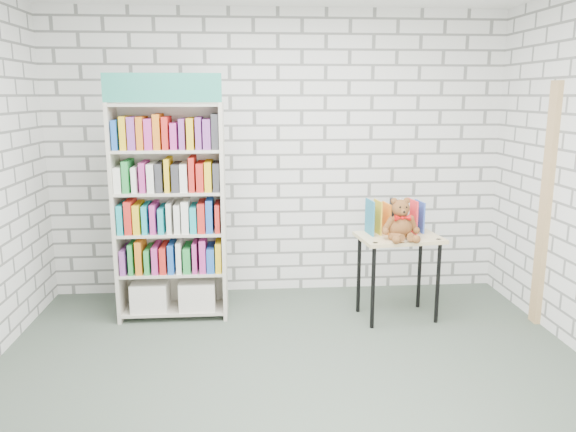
{
  "coord_description": "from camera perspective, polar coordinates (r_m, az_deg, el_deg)",
  "views": [
    {
      "loc": [
        -0.33,
        -3.57,
        1.98
      ],
      "look_at": [
        0.02,
        0.95,
        1.0
      ],
      "focal_mm": 35.0,
      "sensor_mm": 36.0,
      "label": 1
    }
  ],
  "objects": [
    {
      "name": "table_books",
      "position": [
        5.13,
        10.81,
        -0.09
      ],
      "size": [
        0.52,
        0.28,
        0.29
      ],
      "color": "teal",
      "rests_on": "display_table"
    },
    {
      "name": "bookshelf",
      "position": [
        5.07,
        -11.83,
        0.56
      ],
      "size": [
        0.96,
        0.37,
        2.16
      ],
      "color": "beige",
      "rests_on": "ground"
    },
    {
      "name": "display_table",
      "position": [
        5.09,
        11.18,
        -3.16
      ],
      "size": [
        0.76,
        0.57,
        0.76
      ],
      "color": "#D6BF80",
      "rests_on": "ground"
    },
    {
      "name": "teddy_bear",
      "position": [
        4.92,
        11.39,
        -0.69
      ],
      "size": [
        0.33,
        0.31,
        0.36
      ],
      "color": "brown",
      "rests_on": "display_table"
    },
    {
      "name": "room_shell",
      "position": [
        3.59,
        0.93,
        9.01
      ],
      "size": [
        4.52,
        4.02,
        2.81
      ],
      "color": "silver",
      "rests_on": "ground"
    },
    {
      "name": "door_trim",
      "position": [
        5.28,
        24.68,
        0.88
      ],
      "size": [
        0.05,
        0.12,
        2.1
      ],
      "primitive_type": "cube",
      "color": "tan",
      "rests_on": "ground"
    },
    {
      "name": "ground",
      "position": [
        4.1,
        0.84,
        -16.77
      ],
      "size": [
        4.5,
        4.5,
        0.0
      ],
      "primitive_type": "plane",
      "color": "#424E42",
      "rests_on": "ground"
    }
  ]
}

